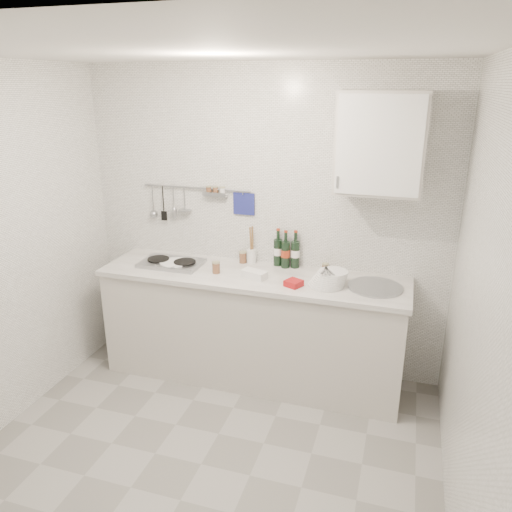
# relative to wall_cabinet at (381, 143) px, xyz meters

# --- Properties ---
(floor) EXTENTS (3.00, 3.00, 0.00)m
(floor) POSITION_rel_wall_cabinet_xyz_m (-0.90, -1.22, -1.95)
(floor) COLOR slate
(floor) RESTS_ON ground
(ceiling) EXTENTS (3.00, 3.00, 0.00)m
(ceiling) POSITION_rel_wall_cabinet_xyz_m (-0.90, -1.22, 0.55)
(ceiling) COLOR silver
(ceiling) RESTS_ON back_wall
(back_wall) EXTENTS (3.00, 0.02, 2.50)m
(back_wall) POSITION_rel_wall_cabinet_xyz_m (-0.90, 0.18, -0.70)
(back_wall) COLOR silver
(back_wall) RESTS_ON floor
(wall_right) EXTENTS (0.02, 2.80, 2.50)m
(wall_right) POSITION_rel_wall_cabinet_xyz_m (0.60, -1.22, -0.70)
(wall_right) COLOR silver
(wall_right) RESTS_ON floor
(counter) EXTENTS (2.44, 0.64, 0.96)m
(counter) POSITION_rel_wall_cabinet_xyz_m (-0.89, -0.12, -1.52)
(counter) COLOR #B9B3AB
(counter) RESTS_ON floor
(wall_rail) EXTENTS (0.98, 0.09, 0.34)m
(wall_rail) POSITION_rel_wall_cabinet_xyz_m (-1.50, 0.15, -0.52)
(wall_rail) COLOR #93969B
(wall_rail) RESTS_ON back_wall
(wall_cabinet) EXTENTS (0.60, 0.38, 0.70)m
(wall_cabinet) POSITION_rel_wall_cabinet_xyz_m (0.00, 0.00, 0.00)
(wall_cabinet) COLOR #B9B3AB
(wall_cabinet) RESTS_ON back_wall
(plate_stack_hob) EXTENTS (0.26, 0.26, 0.03)m
(plate_stack_hob) POSITION_rel_wall_cabinet_xyz_m (-1.57, -0.14, -1.01)
(plate_stack_hob) COLOR #4F58B3
(plate_stack_hob) RESTS_ON counter
(plate_stack_sink) EXTENTS (0.29, 0.27, 0.12)m
(plate_stack_sink) POSITION_rel_wall_cabinet_xyz_m (-0.28, -0.17, -0.98)
(plate_stack_sink) COLOR white
(plate_stack_sink) RESTS_ON counter
(wine_bottles) EXTENTS (0.22, 0.11, 0.31)m
(wine_bottles) POSITION_rel_wall_cabinet_xyz_m (-0.69, 0.12, -0.87)
(wine_bottles) COLOR black
(wine_bottles) RESTS_ON counter
(butter_dish) EXTENTS (0.22, 0.15, 0.06)m
(butter_dish) POSITION_rel_wall_cabinet_xyz_m (-0.86, -0.19, -1.00)
(butter_dish) COLOR white
(butter_dish) RESTS_ON counter
(strawberry_punnet) EXTENTS (0.15, 0.15, 0.05)m
(strawberry_punnet) POSITION_rel_wall_cabinet_xyz_m (-0.53, -0.27, -1.01)
(strawberry_punnet) COLOR red
(strawberry_punnet) RESTS_ON counter
(utensil_crock) EXTENTS (0.08, 0.08, 0.32)m
(utensil_crock) POSITION_rel_wall_cabinet_xyz_m (-0.98, 0.13, -0.95)
(utensil_crock) COLOR white
(utensil_crock) RESTS_ON counter
(jar_a) EXTENTS (0.06, 0.06, 0.10)m
(jar_a) POSITION_rel_wall_cabinet_xyz_m (-1.05, 0.11, -0.98)
(jar_a) COLOR brown
(jar_a) RESTS_ON counter
(jar_b) EXTENTS (0.06, 0.06, 0.07)m
(jar_b) POSITION_rel_wall_cabinet_xyz_m (-0.36, 0.09, -0.99)
(jar_b) COLOR brown
(jar_b) RESTS_ON counter
(jar_c) EXTENTS (0.07, 0.07, 0.08)m
(jar_c) POSITION_rel_wall_cabinet_xyz_m (-0.29, -0.00, -0.99)
(jar_c) COLOR brown
(jar_c) RESTS_ON counter
(jar_d) EXTENTS (0.06, 0.06, 0.09)m
(jar_d) POSITION_rel_wall_cabinet_xyz_m (-1.18, -0.18, -0.98)
(jar_d) COLOR brown
(jar_d) RESTS_ON counter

